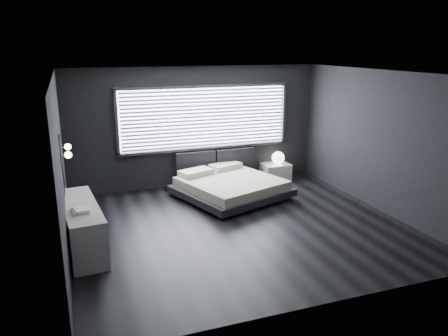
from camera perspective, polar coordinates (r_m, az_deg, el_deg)
name	(u,v)px	position (r m, az deg, el deg)	size (l,w,h in m)	color
room	(240,153)	(7.78, 2.11, 1.94)	(6.04, 6.00, 2.80)	black
window	(205,118)	(10.30, -2.43, 6.54)	(4.14, 0.09, 1.52)	white
headboard	(215,161)	(10.53, -1.12, 0.97)	(1.96, 0.16, 0.52)	black
sconce_near	(68,155)	(7.25, -19.70, 1.62)	(0.18, 0.11, 0.11)	silver
sconce_far	(68,147)	(7.84, -19.76, 2.62)	(0.18, 0.11, 0.11)	silver
wall_art_upper	(60,148)	(6.61, -20.63, 2.46)	(0.01, 0.48, 0.48)	#47474C
wall_art_lower	(63,175)	(6.97, -20.26, -0.86)	(0.01, 0.48, 0.48)	#47474C
bed	(230,186)	(9.66, 0.81, -2.36)	(2.63, 2.57, 0.54)	black
nightstand	(275,171)	(11.08, 6.71, -0.40)	(0.66, 0.55, 0.39)	silver
orb_lamp	(278,158)	(10.97, 7.08, 1.33)	(0.31, 0.31, 0.31)	white
dresser	(82,226)	(7.60, -18.05, -7.27)	(0.72, 1.97, 0.77)	silver
book_stack	(81,210)	(7.13, -18.23, -5.22)	(0.28, 0.35, 0.07)	white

